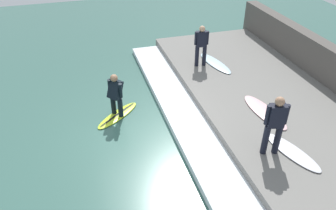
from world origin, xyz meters
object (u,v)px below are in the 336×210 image
surfboard_waiting_near (215,63)px  surfboard_waiting_far (292,152)px  surfer_waiting_far (275,123)px  surfboard_spare (265,112)px  surfer_waiting_near (201,44)px  surfboard_riding (118,115)px  surfer_riding (116,93)px

surfboard_waiting_near → surfboard_waiting_far: same height
surfboard_waiting_near → surfboard_waiting_far: 5.15m
surfboard_waiting_near → surfer_waiting_far: bearing=-97.8°
surfboard_spare → surfboard_waiting_near: bearing=92.1°
surfboard_waiting_near → surfer_waiting_near: bearing=174.9°
surfer_waiting_far → surfer_waiting_near: bearing=89.0°
surfer_waiting_near → surfboard_spare: 3.60m
surfer_waiting_far → surfboard_spare: bearing=63.0°
surfboard_riding → surfer_riding: surfer_riding is taller
surfer_riding → surfer_waiting_near: size_ratio=0.92×
surfer_waiting_near → surfboard_waiting_far: surfer_waiting_near is taller
surfer_waiting_far → surfer_riding: bearing=136.2°
surfboard_riding → surfboard_waiting_far: bearing=-41.0°
surfer_waiting_far → surfboard_waiting_far: surfer_waiting_far is taller
surfboard_waiting_far → surfboard_spare: size_ratio=0.90×
surfer_riding → surfboard_waiting_far: size_ratio=0.80×
surfer_riding → surfer_waiting_far: surfer_waiting_far is taller
surfboard_riding → surfboard_waiting_near: surfboard_waiting_near is taller
surfer_riding → surfer_waiting_near: (3.42, 1.82, 0.42)m
surfer_waiting_far → surfboard_waiting_far: bearing=-18.6°
surfer_waiting_near → surfer_waiting_far: surfer_waiting_far is taller
surfer_riding → surfer_waiting_near: 3.90m
surfboard_riding → surfer_waiting_far: bearing=-43.8°
surfboard_waiting_near → surfboard_spare: size_ratio=1.00×
surfboard_waiting_near → surfer_waiting_far: surfer_waiting_far is taller
surfboard_riding → surfer_waiting_near: (3.42, 1.82, 1.23)m
surfer_waiting_near → surfboard_waiting_far: bearing=-84.9°
surfboard_waiting_near → surfer_waiting_far: (-0.68, -4.96, 0.89)m
surfer_waiting_far → surfboard_spare: size_ratio=0.83×
surfboard_waiting_near → surfboard_spare: (0.13, -3.38, 0.00)m
surfboard_spare → surfer_riding: bearing=158.7°
surfer_riding → surfer_waiting_near: surfer_waiting_near is taller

